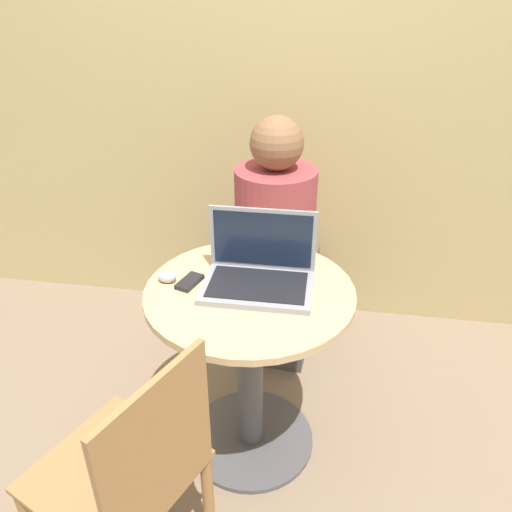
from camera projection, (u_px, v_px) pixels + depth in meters
ground_plane at (251, 439)px, 2.01m from camera, size 12.00×12.00×0.00m
back_wall at (286, 61)px, 2.23m from camera, size 7.00×0.05×2.60m
round_table at (250, 348)px, 1.78m from camera, size 0.70×0.70×0.72m
laptop at (259, 272)px, 1.66m from camera, size 0.37×0.25×0.24m
cell_phone at (189, 282)px, 1.68m from camera, size 0.08×0.12×0.02m
computer_mouse at (167, 277)px, 1.69m from camera, size 0.06×0.04×0.04m
chair_empty at (132, 479)px, 1.35m from camera, size 0.53×0.53×0.86m
person_seated at (277, 261)px, 2.29m from camera, size 0.36×0.54×1.17m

